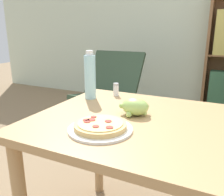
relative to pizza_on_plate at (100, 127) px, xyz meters
The scene contains 7 objects.
wall_back 3.01m from the pizza_on_plate, 87.01° to the left, with size 8.00×0.05×2.60m.
dining_table 0.28m from the pizza_on_plate, 49.46° to the left, with size 1.07×0.82×0.75m.
pizza_on_plate is the anchor object (origin of this frame).
grape_bunch 0.24m from the pizza_on_plate, 75.16° to the left, with size 0.14×0.12×0.08m.
drink_bottle 0.49m from the pizza_on_plate, 125.52° to the left, with size 0.07×0.07×0.28m.
salt_shaker 0.53m from the pizza_on_plate, 108.11° to the left, with size 0.03×0.03×0.08m.
lounge_chair_near 1.98m from the pizza_on_plate, 115.85° to the left, with size 0.69×0.76×0.88m.
Camera 1 is at (0.27, -1.10, 1.14)m, focal length 38.00 mm.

